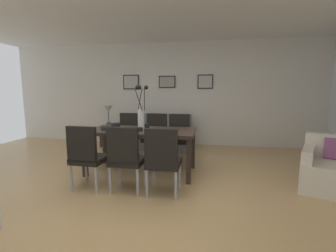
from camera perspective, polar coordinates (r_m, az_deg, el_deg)
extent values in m
plane|color=tan|center=(3.49, -6.59, -15.31)|extent=(9.00, 9.00, 0.00)
cube|color=silver|center=(6.37, 1.88, 7.51)|extent=(9.00, 0.10, 2.60)
cube|color=#33261E|center=(4.12, -6.26, -1.20)|extent=(1.80, 0.88, 0.05)
cube|color=#33261E|center=(4.41, 5.83, -5.46)|extent=(0.07, 0.07, 0.69)
cube|color=#33261E|center=(4.84, -14.47, -4.45)|extent=(0.07, 0.07, 0.69)
cube|color=#33261E|center=(3.68, 4.84, -8.28)|extent=(0.07, 0.07, 0.69)
cube|color=#33261E|center=(4.18, -18.90, -6.66)|extent=(0.07, 0.07, 0.69)
cube|color=black|center=(3.69, -17.75, -7.38)|extent=(0.46, 0.46, 0.08)
cube|color=black|center=(3.47, -19.54, -4.02)|extent=(0.42, 0.08, 0.48)
cylinder|color=#9EA0A5|center=(3.83, -13.64, -10.24)|extent=(0.04, 0.04, 0.38)
cylinder|color=#9EA0A5|center=(4.01, -18.57, -9.60)|extent=(0.04, 0.04, 0.38)
cylinder|color=#9EA0A5|center=(3.51, -16.47, -12.07)|extent=(0.04, 0.04, 0.38)
cylinder|color=#9EA0A5|center=(3.71, -21.69, -11.23)|extent=(0.04, 0.04, 0.38)
cube|color=black|center=(5.06, -9.64, -2.87)|extent=(0.46, 0.46, 0.08)
cube|color=black|center=(5.19, -8.92, 0.34)|extent=(0.42, 0.08, 0.48)
cylinder|color=#9EA0A5|center=(5.01, -12.43, -5.75)|extent=(0.04, 0.04, 0.38)
cylinder|color=#9EA0A5|center=(4.87, -8.35, -6.07)|extent=(0.04, 0.04, 0.38)
cylinder|color=#9EA0A5|center=(5.35, -10.70, -4.80)|extent=(0.04, 0.04, 0.38)
cylinder|color=#9EA0A5|center=(5.21, -6.85, -5.07)|extent=(0.04, 0.04, 0.38)
cube|color=black|center=(3.49, -9.36, -8.01)|extent=(0.44, 0.44, 0.08)
cube|color=black|center=(3.25, -10.58, -4.52)|extent=(0.42, 0.06, 0.48)
cylinder|color=#9EA0A5|center=(3.67, -5.43, -10.84)|extent=(0.04, 0.04, 0.38)
cylinder|color=#9EA0A5|center=(3.79, -11.08, -10.36)|extent=(0.04, 0.04, 0.38)
cylinder|color=#9EA0A5|center=(3.33, -7.20, -12.93)|extent=(0.04, 0.04, 0.38)
cylinder|color=#9EA0A5|center=(3.46, -13.37, -12.29)|extent=(0.04, 0.04, 0.38)
cube|color=black|center=(4.92, -3.22, -3.07)|extent=(0.46, 0.46, 0.08)
cube|color=black|center=(5.06, -2.65, 0.23)|extent=(0.42, 0.08, 0.48)
cylinder|color=#9EA0A5|center=(4.86, -5.99, -6.06)|extent=(0.04, 0.04, 0.38)
cylinder|color=#9EA0A5|center=(4.75, -1.62, -6.34)|extent=(0.04, 0.04, 0.38)
cylinder|color=#9EA0A5|center=(5.21, -4.64, -5.05)|extent=(0.04, 0.04, 0.38)
cylinder|color=#9EA0A5|center=(5.11, -0.55, -5.29)|extent=(0.04, 0.04, 0.38)
cube|color=black|center=(3.33, -0.94, -8.68)|extent=(0.44, 0.44, 0.08)
cube|color=black|center=(3.08, -1.64, -5.08)|extent=(0.42, 0.06, 0.48)
cylinder|color=#9EA0A5|center=(3.55, 2.74, -11.49)|extent=(0.04, 0.04, 0.38)
cylinder|color=#9EA0A5|center=(3.62, -3.35, -11.12)|extent=(0.04, 0.04, 0.38)
cylinder|color=#9EA0A5|center=(3.20, 1.82, -13.78)|extent=(0.04, 0.04, 0.38)
cylinder|color=#9EA0A5|center=(3.27, -4.95, -13.29)|extent=(0.04, 0.04, 0.38)
cube|color=black|center=(4.80, 2.52, -3.38)|extent=(0.47, 0.47, 0.08)
cube|color=black|center=(4.94, 2.71, 0.02)|extent=(0.42, 0.09, 0.48)
cylinder|color=#9EA0A5|center=(4.68, -0.01, -6.55)|extent=(0.04, 0.04, 0.38)
cylinder|color=#9EA0A5|center=(4.65, 4.67, -6.68)|extent=(0.04, 0.04, 0.38)
cylinder|color=#9EA0A5|center=(5.05, 0.51, -5.45)|extent=(0.04, 0.04, 0.38)
cylinder|color=#9EA0A5|center=(5.02, 4.84, -5.56)|extent=(0.04, 0.04, 0.38)
cylinder|color=silver|center=(4.09, -6.31, 1.49)|extent=(0.11, 0.11, 0.34)
cylinder|color=black|center=(4.07, -5.53, 6.13)|extent=(0.05, 0.12, 0.37)
sphere|color=black|center=(4.06, -5.14, 8.95)|extent=(0.07, 0.07, 0.07)
cylinder|color=black|center=(4.12, -6.58, 6.14)|extent=(0.08, 0.05, 0.38)
sphere|color=black|center=(4.15, -6.72, 8.92)|extent=(0.07, 0.07, 0.07)
cylinder|color=black|center=(4.02, -6.87, 6.08)|extent=(0.15, 0.06, 0.36)
sphere|color=black|center=(3.99, -7.17, 8.93)|extent=(0.07, 0.07, 0.07)
cylinder|color=#4C4742|center=(4.12, -14.28, -1.01)|extent=(0.32, 0.32, 0.01)
cylinder|color=black|center=(4.12, -14.29, -0.56)|extent=(0.17, 0.17, 0.06)
cylinder|color=black|center=(4.11, -14.30, -0.35)|extent=(0.13, 0.13, 0.04)
cylinder|color=#4C4742|center=(4.48, -12.16, -0.20)|extent=(0.32, 0.32, 0.01)
cylinder|color=black|center=(4.48, -12.17, 0.22)|extent=(0.17, 0.17, 0.06)
cylinder|color=black|center=(4.47, -12.18, 0.41)|extent=(0.13, 0.13, 0.04)
cylinder|color=#4C4742|center=(3.93, -7.10, -1.27)|extent=(0.32, 0.32, 0.01)
cylinder|color=black|center=(3.92, -7.11, -0.79)|extent=(0.17, 0.17, 0.06)
cylinder|color=black|center=(3.92, -7.11, -0.58)|extent=(0.13, 0.13, 0.04)
cylinder|color=#4C4742|center=(4.30, -5.51, -0.40)|extent=(0.32, 0.32, 0.01)
cylinder|color=black|center=(4.30, -5.51, 0.04)|extent=(0.17, 0.17, 0.06)
cylinder|color=black|center=(4.30, -5.52, 0.23)|extent=(0.13, 0.13, 0.04)
cube|color=slate|center=(5.99, -3.29, -3.07)|extent=(1.76, 0.84, 0.42)
cube|color=slate|center=(6.25, -2.58, 1.14)|extent=(1.76, 0.16, 0.38)
cube|color=slate|center=(5.79, 4.66, -0.35)|extent=(0.10, 0.84, 0.20)
cube|color=slate|center=(6.18, -10.80, 0.08)|extent=(0.10, 0.84, 0.20)
cube|color=black|center=(6.31, -13.56, -2.24)|extent=(0.36, 0.36, 0.52)
cylinder|color=#4C4C51|center=(6.26, -13.66, 0.46)|extent=(0.12, 0.12, 0.08)
cylinder|color=#4C4C51|center=(6.24, -13.71, 2.10)|extent=(0.02, 0.02, 0.30)
cone|color=beige|center=(6.22, -13.78, 3.93)|extent=(0.22, 0.22, 0.18)
cube|color=beige|center=(4.16, 34.28, -9.84)|extent=(1.05, 1.05, 0.40)
cube|color=beige|center=(4.38, 34.62, -3.94)|extent=(0.80, 0.46, 0.35)
cube|color=beige|center=(4.07, 29.96, -5.64)|extent=(0.39, 0.68, 0.18)
cube|color=#8C4C7A|center=(4.29, 34.63, -4.39)|extent=(0.31, 0.19, 0.30)
cube|color=black|center=(6.59, -8.63, 10.10)|extent=(0.42, 0.02, 0.37)
cube|color=#B2B2AD|center=(6.58, -8.67, 10.11)|extent=(0.37, 0.01, 0.32)
cube|color=black|center=(6.34, -0.21, 10.27)|extent=(0.43, 0.02, 0.30)
cube|color=#9E9389|center=(6.33, -0.23, 10.27)|extent=(0.38, 0.01, 0.25)
cube|color=black|center=(6.23, 8.71, 10.21)|extent=(0.38, 0.02, 0.35)
cube|color=#B2B2AD|center=(6.22, 8.70, 10.21)|extent=(0.33, 0.01, 0.30)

